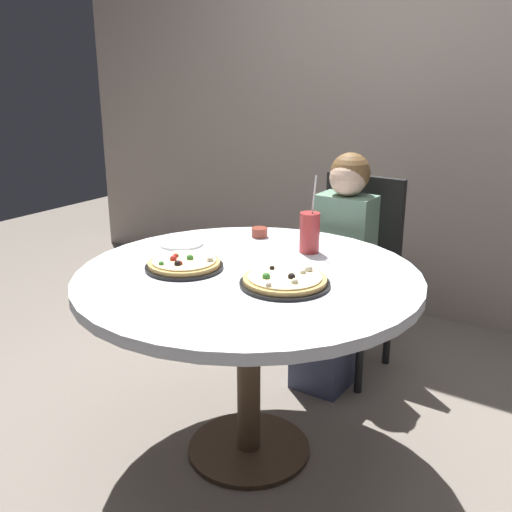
# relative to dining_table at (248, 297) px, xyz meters

# --- Properties ---
(ground_plane) EXTENTS (8.00, 8.00, 0.00)m
(ground_plane) POSITION_rel_dining_table_xyz_m (0.00, 0.00, -0.66)
(ground_plane) COLOR slate
(wall_with_window) EXTENTS (5.20, 0.14, 2.90)m
(wall_with_window) POSITION_rel_dining_table_xyz_m (0.00, 1.76, 0.80)
(wall_with_window) COLOR #A8998E
(wall_with_window) RESTS_ON ground_plane
(dining_table) EXTENTS (1.25, 1.25, 0.75)m
(dining_table) POSITION_rel_dining_table_xyz_m (0.00, 0.00, 0.00)
(dining_table) COLOR silver
(dining_table) RESTS_ON ground_plane
(chair_wooden) EXTENTS (0.40, 0.40, 0.95)m
(chair_wooden) POSITION_rel_dining_table_xyz_m (-0.00, 0.91, -0.13)
(chair_wooden) COLOR black
(chair_wooden) RESTS_ON ground_plane
(diner_child) EXTENTS (0.26, 0.41, 1.08)m
(diner_child) POSITION_rel_dining_table_xyz_m (0.00, 0.72, -0.17)
(diner_child) COLOR #3F4766
(diner_child) RESTS_ON ground_plane
(pizza_veggie) EXTENTS (0.31, 0.31, 0.05)m
(pizza_veggie) POSITION_rel_dining_table_xyz_m (0.17, -0.03, 0.11)
(pizza_veggie) COLOR black
(pizza_veggie) RESTS_ON dining_table
(pizza_cheese) EXTENTS (0.29, 0.29, 0.05)m
(pizza_cheese) POSITION_rel_dining_table_xyz_m (-0.22, -0.09, 0.11)
(pizza_cheese) COLOR black
(pizza_cheese) RESTS_ON dining_table
(soda_cup) EXTENTS (0.08, 0.08, 0.31)m
(soda_cup) POSITION_rel_dining_table_xyz_m (0.06, 0.34, 0.18)
(soda_cup) COLOR #B73333
(soda_cup) RESTS_ON dining_table
(sauce_bowl) EXTENTS (0.07, 0.07, 0.04)m
(sauce_bowl) POSITION_rel_dining_table_xyz_m (-0.22, 0.41, 0.11)
(sauce_bowl) COLOR brown
(sauce_bowl) RESTS_ON dining_table
(plate_small) EXTENTS (0.18, 0.18, 0.01)m
(plate_small) POSITION_rel_dining_table_xyz_m (-0.43, 0.13, 0.10)
(plate_small) COLOR white
(plate_small) RESTS_ON dining_table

